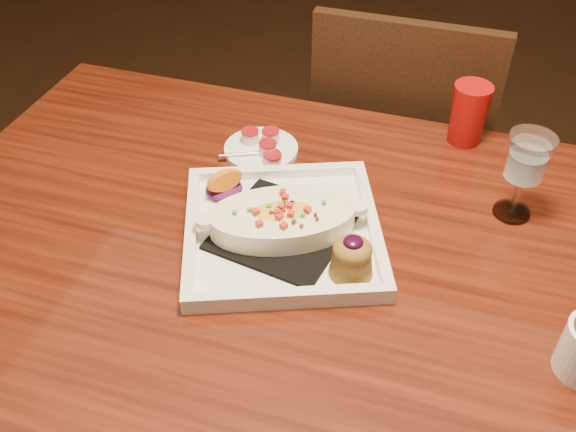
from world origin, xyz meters
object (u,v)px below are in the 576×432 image
(table, at_px, (342,303))
(plate, at_px, (287,227))
(chair_far, at_px, (399,160))
(goblet, at_px, (527,162))
(red_tumbler, at_px, (468,114))
(saucer, at_px, (261,147))

(table, distance_m, plate, 0.16)
(chair_far, bearing_deg, plate, 80.16)
(table, relative_size, goblet, 9.47)
(goblet, distance_m, red_tumbler, 0.23)
(table, bearing_deg, plate, 167.23)
(table, xyz_separation_m, red_tumbler, (0.14, 0.40, 0.16))
(saucer, bearing_deg, red_tumbler, 23.13)
(plate, xyz_separation_m, saucer, (-0.12, 0.22, -0.02))
(chair_far, distance_m, saucer, 0.52)
(saucer, bearing_deg, table, -46.81)
(saucer, height_order, red_tumbler, red_tumbler)
(table, bearing_deg, chair_far, 90.00)
(goblet, xyz_separation_m, red_tumbler, (-0.10, 0.20, -0.05))
(table, bearing_deg, saucer, 133.19)
(table, distance_m, goblet, 0.38)
(plate, distance_m, goblet, 0.40)
(chair_far, relative_size, goblet, 5.87)
(plate, bearing_deg, chair_far, 58.62)
(chair_far, height_order, plate, chair_far)
(goblet, height_order, saucer, goblet)
(saucer, bearing_deg, goblet, -4.86)
(table, height_order, red_tumbler, red_tumbler)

